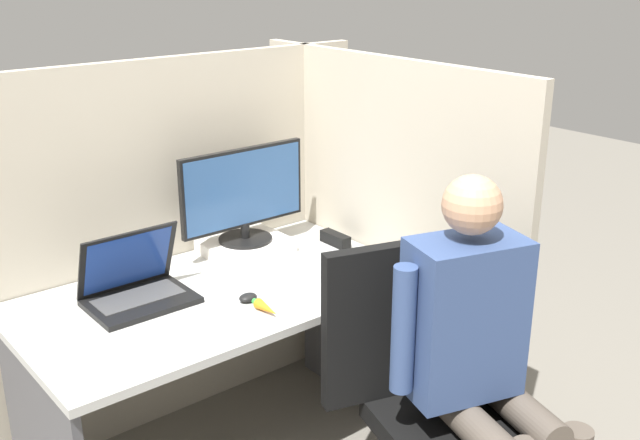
% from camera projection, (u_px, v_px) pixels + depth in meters
% --- Properties ---
extents(cubicle_panel_back, '(1.90, 0.04, 1.48)m').
position_uv_depth(cubicle_panel_back, '(162.00, 248.00, 2.96)').
color(cubicle_panel_back, '#B7AD99').
rests_on(cubicle_panel_back, ground).
extents(cubicle_panel_right, '(0.04, 1.43, 1.48)m').
position_uv_depth(cubicle_panel_right, '(381.00, 241.00, 3.03)').
color(cubicle_panel_right, '#B7AD99').
rests_on(cubicle_panel_right, ground).
extents(desk, '(1.40, 0.78, 0.71)m').
position_uv_depth(desk, '(220.00, 334.00, 2.73)').
color(desk, '#B7B7B2').
rests_on(desk, ground).
extents(paper_box, '(0.33, 0.26, 0.05)m').
position_uv_depth(paper_box, '(246.00, 246.00, 3.00)').
color(paper_box, white).
rests_on(paper_box, desk).
extents(monitor, '(0.55, 0.21, 0.38)m').
position_uv_depth(monitor, '(243.00, 194.00, 2.93)').
color(monitor, black).
rests_on(monitor, paper_box).
extents(laptop, '(0.35, 0.26, 0.26)m').
position_uv_depth(laptop, '(137.00, 288.00, 2.57)').
color(laptop, black).
rests_on(laptop, desk).
extents(mouse, '(0.07, 0.05, 0.03)m').
position_uv_depth(mouse, '(248.00, 298.00, 2.58)').
color(mouse, black).
rests_on(mouse, desk).
extents(stapler, '(0.05, 0.15, 0.05)m').
position_uv_depth(stapler, '(335.00, 239.00, 3.08)').
color(stapler, black).
rests_on(stapler, desk).
extents(carrot_toy, '(0.04, 0.13, 0.04)m').
position_uv_depth(carrot_toy, '(267.00, 308.00, 2.49)').
color(carrot_toy, orange).
rests_on(carrot_toy, desk).
extents(office_chair, '(0.58, 0.62, 0.99)m').
position_uv_depth(office_chair, '(428.00, 396.00, 2.39)').
color(office_chair, black).
rests_on(office_chair, ground).
extents(person, '(0.46, 0.51, 1.26)m').
position_uv_depth(person, '(482.00, 351.00, 2.23)').
color(person, brown).
rests_on(person, ground).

